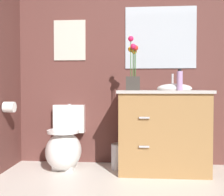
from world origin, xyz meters
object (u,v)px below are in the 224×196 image
(toilet, at_px, (65,146))
(vanity_cabinet, at_px, (163,130))
(toilet_paper_roll, at_px, (9,107))
(flower_vase, at_px, (133,74))
(trash_bin, at_px, (119,156))
(wall_poster, at_px, (70,40))
(soap_bottle, at_px, (180,80))
(wall_mirror, at_px, (161,38))

(toilet, relative_size, vanity_cabinet, 0.67)
(vanity_cabinet, distance_m, toilet_paper_roll, 1.61)
(flower_vase, distance_m, toilet_paper_roll, 1.32)
(vanity_cabinet, distance_m, trash_bin, 0.55)
(wall_poster, bearing_deg, toilet_paper_roll, -138.70)
(flower_vase, relative_size, soap_bottle, 2.55)
(wall_poster, bearing_deg, toilet, -90.00)
(toilet, xyz_separation_m, trash_bin, (0.60, 0.03, -0.11))
(flower_vase, xyz_separation_m, soap_bottle, (0.46, -0.04, -0.06))
(vanity_cabinet, height_order, soap_bottle, soap_bottle)
(trash_bin, bearing_deg, wall_mirror, 28.09)
(vanity_cabinet, relative_size, wall_poster, 2.21)
(vanity_cabinet, distance_m, wall_poster, 1.48)
(soap_bottle, bearing_deg, trash_bin, 163.28)
(wall_mirror, distance_m, toilet_paper_roll, 1.82)
(soap_bottle, relative_size, trash_bin, 0.79)
(soap_bottle, distance_m, trash_bin, 1.03)
(flower_vase, height_order, trash_bin, flower_vase)
(wall_mirror, bearing_deg, toilet_paper_roll, -163.63)
(trash_bin, height_order, toilet_paper_roll, toilet_paper_roll)
(wall_mirror, xyz_separation_m, toilet_paper_roll, (-1.58, -0.46, -0.77))
(vanity_cabinet, xyz_separation_m, wall_mirror, (-0.00, 0.29, 1.01))
(soap_bottle, height_order, trash_bin, soap_bottle)
(wall_poster, xyz_separation_m, toilet_paper_roll, (-0.53, -0.46, -0.75))
(wall_poster, bearing_deg, wall_mirror, 0.00)
(wall_poster, relative_size, wall_mirror, 0.58)
(vanity_cabinet, height_order, trash_bin, vanity_cabinet)
(toilet, height_order, wall_poster, wall_poster)
(trash_bin, bearing_deg, toilet, -177.60)
(soap_bottle, bearing_deg, toilet_paper_roll, -178.72)
(vanity_cabinet, bearing_deg, soap_bottle, -41.06)
(flower_vase, xyz_separation_m, wall_mirror, (0.31, 0.39, 0.43))
(vanity_cabinet, relative_size, wall_mirror, 1.29)
(vanity_cabinet, bearing_deg, trash_bin, 173.58)
(toilet, height_order, wall_mirror, wall_mirror)
(trash_bin, distance_m, toilet_paper_roll, 1.27)
(soap_bottle, distance_m, wall_mirror, 0.67)
(wall_poster, height_order, wall_mirror, wall_mirror)
(flower_vase, height_order, soap_bottle, flower_vase)
(toilet, distance_m, flower_vase, 1.08)
(wall_mirror, bearing_deg, trash_bin, -151.91)
(wall_poster, distance_m, toilet_paper_roll, 1.03)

